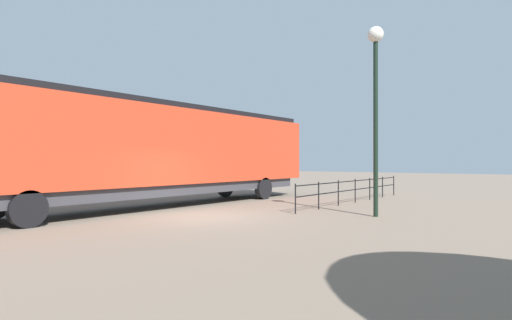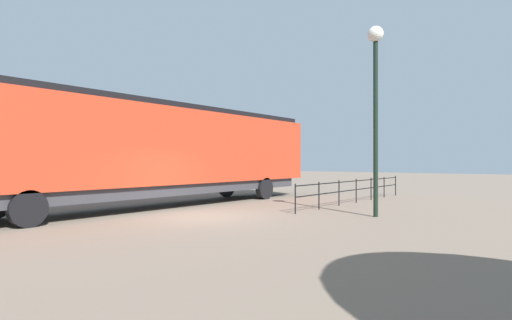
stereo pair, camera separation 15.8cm
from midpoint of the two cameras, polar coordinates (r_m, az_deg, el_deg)
name	(u,v)px [view 1 (the left image)]	position (r m, az deg, el deg)	size (l,w,h in m)	color
ground_plane	(204,216)	(14.64, -7.54, -7.77)	(120.00, 120.00, 0.00)	#756656
locomotive	(166,150)	(18.10, -12.63, 1.39)	(2.92, 17.96, 4.34)	red
lamp_post	(376,80)	(15.21, 15.96, 10.67)	(0.55, 0.55, 6.65)	black
platform_fence	(355,187)	(19.84, 13.36, -3.69)	(0.05, 10.55, 1.11)	black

